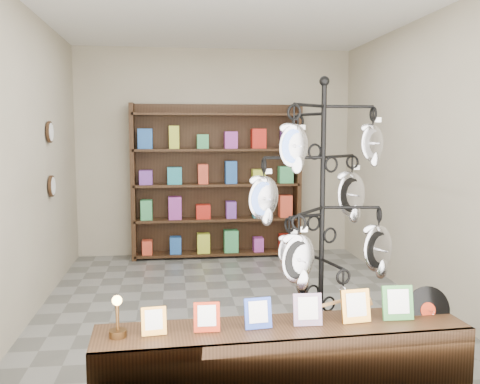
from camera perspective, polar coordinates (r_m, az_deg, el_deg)
The scene contains 6 objects.
ground at distance 5.67m, azimuth -0.48°, elevation -12.07°, with size 5.00×5.00×0.00m, color slate.
room_envelope at distance 5.38m, azimuth -0.50°, elevation 6.97°, with size 5.00×5.00×5.00m.
display_tree at distance 3.83m, azimuth 8.77°, elevation -1.71°, with size 1.19×1.19×2.18m.
front_shelf at distance 3.59m, azimuth 4.55°, elevation -18.39°, with size 2.37×0.58×0.83m.
back_shelving at distance 7.71m, azimuth -2.51°, elevation 0.66°, with size 2.42×0.36×2.20m.
wall_clocks at distance 6.30m, azimuth -19.54°, elevation 3.32°, with size 0.03×0.24×0.84m.
Camera 1 is at (-0.64, -5.35, 1.79)m, focal length 40.00 mm.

